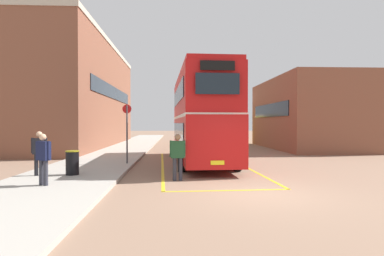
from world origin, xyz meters
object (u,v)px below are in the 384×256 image
at_px(pedestrian_boarding, 178,154).
at_px(pedestrian_waiting_near, 39,150).
at_px(litter_bin, 72,163).
at_px(pedestrian_waiting_far, 43,156).
at_px(bus_stop_sign, 127,128).
at_px(double_decker_bus, 200,116).
at_px(single_deck_bus, 226,127).

xyz_separation_m(pedestrian_boarding, pedestrian_waiting_near, (-5.21, 0.58, 0.10)).
height_order(pedestrian_boarding, litter_bin, pedestrian_boarding).
bearing_deg(litter_bin, pedestrian_waiting_far, -96.73).
bearing_deg(bus_stop_sign, double_decker_bus, 20.05).
bearing_deg(double_decker_bus, bus_stop_sign, -159.95).
bearing_deg(pedestrian_waiting_near, bus_stop_sign, 52.76).
xyz_separation_m(pedestrian_waiting_far, litter_bin, (0.25, 2.11, -0.48)).
bearing_deg(litter_bin, single_deck_bus, 68.77).
xyz_separation_m(pedestrian_waiting_near, bus_stop_sign, (2.75, 3.62, 0.77)).
relative_size(single_deck_bus, pedestrian_waiting_near, 5.38).
relative_size(double_decker_bus, litter_bin, 11.75).
distance_m(pedestrian_waiting_far, bus_stop_sign, 5.96).
xyz_separation_m(single_deck_bus, litter_bin, (-9.85, -25.37, -1.03)).
distance_m(pedestrian_waiting_near, pedestrian_waiting_far, 2.22).
distance_m(single_deck_bus, pedestrian_waiting_near, 27.77).
xyz_separation_m(pedestrian_boarding, bus_stop_sign, (-2.46, 4.20, 0.87)).
height_order(pedestrian_boarding, pedestrian_waiting_near, pedestrian_waiting_near).
xyz_separation_m(double_decker_bus, litter_bin, (-5.29, -4.88, -1.91)).
bearing_deg(pedestrian_waiting_far, single_deck_bus, 69.81).
distance_m(double_decker_bus, pedestrian_waiting_far, 9.03).
bearing_deg(bus_stop_sign, pedestrian_waiting_far, -107.80).
bearing_deg(litter_bin, bus_stop_sign, 66.12).
relative_size(double_decker_bus, pedestrian_waiting_near, 6.52).
height_order(pedestrian_waiting_near, bus_stop_sign, bus_stop_sign).
distance_m(double_decker_bus, bus_stop_sign, 4.02).
bearing_deg(pedestrian_waiting_near, pedestrian_boarding, -6.30).
height_order(pedestrian_boarding, bus_stop_sign, bus_stop_sign).
distance_m(double_decker_bus, pedestrian_boarding, 5.90).
relative_size(litter_bin, bus_stop_sign, 0.32).
distance_m(pedestrian_boarding, litter_bin, 4.10).
distance_m(single_deck_bus, pedestrian_waiting_far, 29.28).
xyz_separation_m(double_decker_bus, single_deck_bus, (4.57, 20.49, -0.87)).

